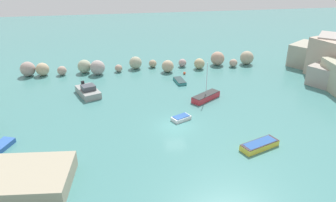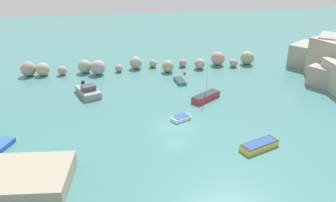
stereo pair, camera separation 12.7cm
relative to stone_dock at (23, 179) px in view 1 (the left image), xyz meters
name	(u,v)px [view 1 (the left image)]	position (x,y,z in m)	size (l,w,h in m)	color
cove_water	(175,127)	(15.20, 8.38, -0.79)	(160.00, 160.00, 0.00)	teal
rock_breakwater	(139,64)	(12.80, 29.30, 0.32)	(40.83, 4.78, 2.49)	gray
stone_dock	(23,179)	(0.00, 0.00, 0.00)	(8.27, 5.96, 1.58)	tan
channel_buoy	(184,73)	(20.14, 25.97, -0.57)	(0.45, 0.45, 0.45)	#E04C28
moored_boat_1	(260,145)	(23.10, 2.36, -0.43)	(4.56, 2.88, 0.69)	yellow
moored_boat_2	(181,118)	(16.23, 9.95, -0.54)	(2.62, 2.15, 0.52)	silver
moored_boat_3	(88,91)	(4.52, 19.68, -0.19)	(3.99, 5.30, 1.62)	gray
moored_boat_4	(206,97)	(20.88, 15.32, -0.35)	(4.60, 3.84, 5.42)	#C62E39
moored_boat_5	(180,81)	(18.60, 22.44, -0.56)	(1.62, 3.25, 0.47)	teal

